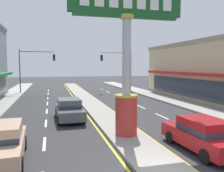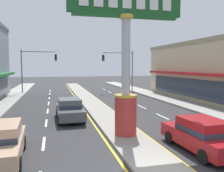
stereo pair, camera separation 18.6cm
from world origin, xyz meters
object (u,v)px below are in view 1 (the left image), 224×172
traffic_light_left_side (33,64)px  sedan_far_right_lane (202,134)px  traffic_light_right_side (120,64)px  storefront_right (221,71)px  sedan_near_left_lane (69,109)px  district_sign (126,62)px  sedan_near_right_lane (1,143)px

traffic_light_left_side → sedan_far_right_lane: traffic_light_left_side is taller
traffic_light_left_side → traffic_light_right_side: 12.58m
storefront_right → sedan_near_left_lane: bearing=-162.4°
district_sign → traffic_light_right_side: district_sign is taller
sedan_near_right_lane → sedan_near_left_lane: 7.65m
sedan_near_left_lane → sedan_far_right_lane: bearing=-55.8°
sedan_near_right_lane → sedan_far_right_lane: size_ratio=1.00×
traffic_light_left_side → sedan_far_right_lane: size_ratio=1.42×
traffic_light_left_side → sedan_near_right_lane: (0.28, -24.37, -3.46)m
district_sign → sedan_far_right_lane: (2.71, -2.95, -3.32)m
district_sign → sedan_near_left_lane: 6.59m
storefront_right → traffic_light_right_side: size_ratio=3.66×
storefront_right → traffic_light_right_side: (-8.34, 11.86, 0.89)m
storefront_right → sedan_far_right_lane: storefront_right is taller
storefront_right → traffic_light_right_side: bearing=125.1°
district_sign → traffic_light_right_side: 23.24m
storefront_right → district_sign: bearing=-144.3°
district_sign → traffic_light_left_side: district_sign is taller
storefront_right → sedan_near_left_lane: 18.37m
district_sign → storefront_right: (14.63, 10.51, -0.76)m
district_sign → storefront_right: bearing=35.7°
district_sign → traffic_light_right_side: size_ratio=1.29×
sedan_far_right_lane → sedan_near_right_lane: bearing=173.1°
storefront_right → traffic_light_left_side: size_ratio=3.66×
sedan_near_right_lane → sedan_far_right_lane: same height
district_sign → sedan_near_left_lane: district_sign is taller
district_sign → sedan_near_right_lane: 7.12m
district_sign → traffic_light_left_side: (-6.29, 22.48, 0.13)m
sedan_near_right_lane → sedan_far_right_lane: 8.78m
traffic_light_right_side → sedan_far_right_lane: size_ratio=1.42×
traffic_light_right_side → storefront_right: bearing=-54.9°
district_sign → traffic_light_left_side: bearing=105.6°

